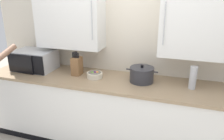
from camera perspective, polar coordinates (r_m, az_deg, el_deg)
back_wall_tiled at (r=2.91m, az=5.27°, el=9.71°), size 4.14×0.44×2.83m
counter_unit at (r=2.95m, az=3.12°, el=-11.26°), size 3.71×0.72×0.92m
microwave_oven at (r=3.32m, az=-19.69°, el=2.46°), size 0.55×0.43×0.28m
thermos_flask at (r=2.66m, az=20.17°, el=-1.85°), size 0.08×0.08×0.27m
stock_pot at (r=2.73m, az=7.67°, el=-1.17°), size 0.39×0.30×0.22m
knife_block at (r=2.97m, az=-9.07°, el=1.10°), size 0.11×0.15×0.33m
fruit_bowl at (r=2.85m, az=-4.49°, el=-1.21°), size 0.20×0.20×0.09m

